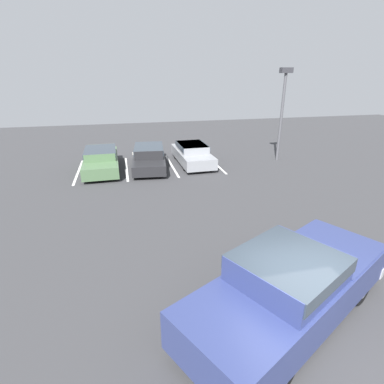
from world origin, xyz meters
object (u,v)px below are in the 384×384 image
at_px(pickup_truck, 292,285).
at_px(light_post, 283,102).
at_px(parked_sedan_b, 149,156).
at_px(wheel_stop_curb, 145,153).
at_px(parked_sedan_a, 101,159).
at_px(parked_sedan_c, 192,153).
at_px(traffic_cone, 372,250).

bearing_deg(pickup_truck, light_post, 35.24).
distance_m(parked_sedan_b, wheel_stop_curb, 3.12).
bearing_deg(parked_sedan_a, pickup_truck, 19.22).
distance_m(pickup_truck, parked_sedan_c, 12.47).
distance_m(traffic_cone, wheel_stop_curb, 14.92).
distance_m(parked_sedan_b, parked_sedan_c, 2.61).
bearing_deg(light_post, pickup_truck, -116.88).
height_order(parked_sedan_b, light_post, light_post).
distance_m(parked_sedan_b, light_post, 8.50).
relative_size(parked_sedan_c, traffic_cone, 8.66).
height_order(parked_sedan_c, wheel_stop_curb, parked_sedan_c).
xyz_separation_m(parked_sedan_b, light_post, (8.00, -0.31, 2.86)).
relative_size(parked_sedan_a, wheel_stop_curb, 2.80).
height_order(parked_sedan_a, parked_sedan_c, parked_sedan_a).
distance_m(parked_sedan_a, traffic_cone, 13.60).
distance_m(pickup_truck, parked_sedan_a, 13.18).
bearing_deg(traffic_cone, parked_sedan_a, 127.25).
xyz_separation_m(light_post, traffic_cone, (-2.46, -10.48, -3.28)).
bearing_deg(wheel_stop_curb, light_post, -22.84).
relative_size(pickup_truck, wheel_stop_curb, 3.42).
height_order(parked_sedan_c, light_post, light_post).
bearing_deg(light_post, parked_sedan_a, 178.16).
relative_size(parked_sedan_a, light_post, 0.89).
xyz_separation_m(light_post, wheel_stop_curb, (-8.01, 3.37, -3.44)).
xyz_separation_m(parked_sedan_a, parked_sedan_c, (5.29, 0.11, -0.01)).
distance_m(light_post, traffic_cone, 11.25).
height_order(light_post, traffic_cone, light_post).
bearing_deg(wheel_stop_curb, parked_sedan_c, -48.19).
height_order(pickup_truck, wheel_stop_curb, pickup_truck).
height_order(pickup_truck, parked_sedan_b, pickup_truck).
height_order(parked_sedan_a, wheel_stop_curb, parked_sedan_a).
relative_size(pickup_truck, parked_sedan_c, 1.32).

